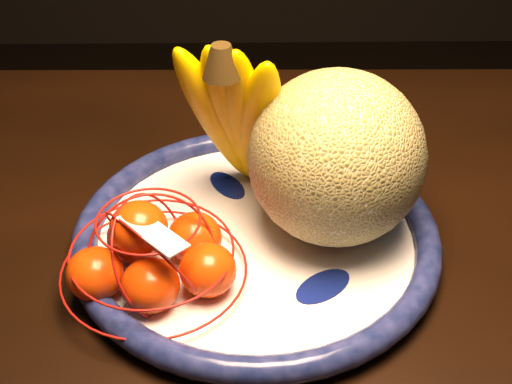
{
  "coord_description": "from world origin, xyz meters",
  "views": [
    {
      "loc": [
        -0.06,
        -0.47,
        1.3
      ],
      "look_at": [
        -0.06,
        0.13,
        0.84
      ],
      "focal_mm": 50.0,
      "sensor_mm": 36.0,
      "label": 1
    }
  ],
  "objects_px": {
    "fruit_bowl": "(256,237)",
    "banana_bunch": "(238,111)",
    "dining_table": "(264,326)",
    "mandarin_bag": "(153,255)",
    "cantaloupe": "(336,158)"
  },
  "relations": [
    {
      "from": "fruit_bowl",
      "to": "banana_bunch",
      "type": "distance_m",
      "value": 0.14
    },
    {
      "from": "dining_table",
      "to": "mandarin_bag",
      "type": "bearing_deg",
      "value": -168.2
    },
    {
      "from": "banana_bunch",
      "to": "cantaloupe",
      "type": "bearing_deg",
      "value": -9.69
    },
    {
      "from": "cantaloupe",
      "to": "banana_bunch",
      "type": "distance_m",
      "value": 0.12
    },
    {
      "from": "banana_bunch",
      "to": "dining_table",
      "type": "bearing_deg",
      "value": -56.84
    },
    {
      "from": "cantaloupe",
      "to": "dining_table",
      "type": "bearing_deg",
      "value": -142.27
    },
    {
      "from": "fruit_bowl",
      "to": "banana_bunch",
      "type": "xyz_separation_m",
      "value": [
        -0.02,
        0.08,
        0.11
      ]
    },
    {
      "from": "cantaloupe",
      "to": "fruit_bowl",
      "type": "bearing_deg",
      "value": -168.57
    },
    {
      "from": "dining_table",
      "to": "banana_bunch",
      "type": "distance_m",
      "value": 0.24
    },
    {
      "from": "dining_table",
      "to": "cantaloupe",
      "type": "height_order",
      "value": "cantaloupe"
    },
    {
      "from": "mandarin_bag",
      "to": "fruit_bowl",
      "type": "bearing_deg",
      "value": 31.52
    },
    {
      "from": "mandarin_bag",
      "to": "cantaloupe",
      "type": "bearing_deg",
      "value": 23.23
    },
    {
      "from": "fruit_bowl",
      "to": "mandarin_bag",
      "type": "relative_size",
      "value": 1.92
    },
    {
      "from": "fruit_bowl",
      "to": "cantaloupe",
      "type": "distance_m",
      "value": 0.13
    },
    {
      "from": "dining_table",
      "to": "mandarin_bag",
      "type": "xyz_separation_m",
      "value": [
        -0.11,
        -0.02,
        0.13
      ]
    }
  ]
}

